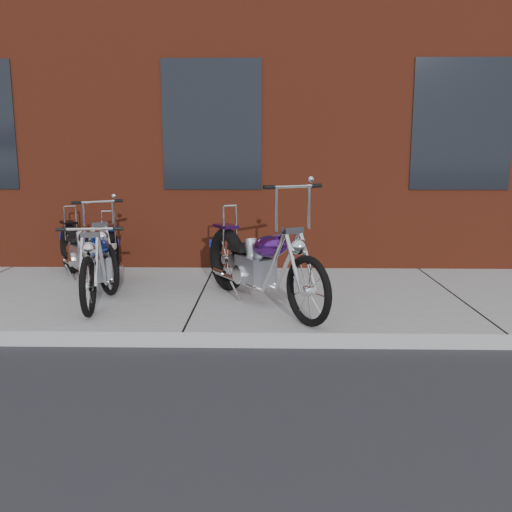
{
  "coord_description": "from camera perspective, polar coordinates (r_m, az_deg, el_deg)",
  "views": [
    {
      "loc": [
        0.78,
        -4.8,
        1.75
      ],
      "look_at": [
        0.67,
        0.8,
        0.73
      ],
      "focal_mm": 38.0,
      "sensor_mm": 36.0,
      "label": 1
    }
  ],
  "objects": [
    {
      "name": "ground",
      "position": [
        5.17,
        -7.7,
        -9.54
      ],
      "size": [
        120.0,
        120.0,
        0.0
      ],
      "primitive_type": "plane",
      "color": "#282829",
      "rests_on": "ground"
    },
    {
      "name": "sidewalk",
      "position": [
        6.57,
        -5.72,
        -4.5
      ],
      "size": [
        22.0,
        3.0,
        0.15
      ],
      "primitive_type": "cube",
      "color": "gray",
      "rests_on": "ground"
    },
    {
      "name": "building_brick",
      "position": [
        13.02,
        -2.42,
        20.25
      ],
      "size": [
        22.0,
        10.0,
        8.0
      ],
      "primitive_type": "cube",
      "color": "maroon",
      "rests_on": "ground"
    },
    {
      "name": "chopper_purple",
      "position": [
        5.91,
        0.39,
        -1.06
      ],
      "size": [
        1.36,
        2.09,
        1.34
      ],
      "rotation": [
        0.0,
        0.0,
        -1.01
      ],
      "color": "black",
      "rests_on": "sidewalk"
    },
    {
      "name": "chopper_blue",
      "position": [
        6.51,
        -15.95,
        -0.8
      ],
      "size": [
        0.54,
        2.16,
        0.94
      ],
      "rotation": [
        0.0,
        0.0,
        -1.44
      ],
      "color": "black",
      "rests_on": "sidewalk"
    },
    {
      "name": "chopper_third",
      "position": [
        7.32,
        -17.45,
        0.35
      ],
      "size": [
        1.35,
        1.82,
        1.1
      ],
      "rotation": [
        0.0,
        0.0,
        -0.95
      ],
      "color": "black",
      "rests_on": "sidewalk"
    }
  ]
}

